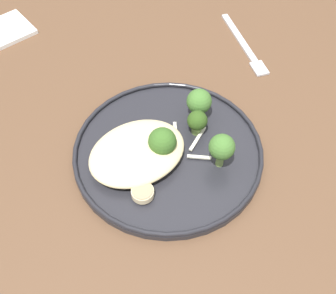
{
  "coord_description": "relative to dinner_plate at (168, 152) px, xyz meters",
  "views": [
    {
      "loc": [
        -0.23,
        -0.38,
        1.28
      ],
      "look_at": [
        -0.02,
        -0.05,
        0.76
      ],
      "focal_mm": 46.19,
      "sensor_mm": 36.0,
      "label": 1
    }
  ],
  "objects": [
    {
      "name": "seared_scallop_front_small",
      "position": [
        -0.05,
        0.03,
        0.01
      ],
      "size": [
        0.03,
        0.03,
        0.02
      ],
      "color": "#DBB77A",
      "rests_on": "dinner_plate"
    },
    {
      "name": "noodle_bed",
      "position": [
        -0.05,
        0.01,
        0.02
      ],
      "size": [
        0.15,
        0.12,
        0.03
      ],
      "color": "beige",
      "rests_on": "dinner_plate"
    },
    {
      "name": "seared_scallop_rear_pale",
      "position": [
        -0.03,
        0.05,
        0.01
      ],
      "size": [
        0.02,
        0.02,
        0.02
      ],
      "color": "#DBB77A",
      "rests_on": "dinner_plate"
    },
    {
      "name": "seared_scallop_left_edge",
      "position": [
        -0.09,
        0.01,
        0.01
      ],
      "size": [
        0.03,
        0.03,
        0.01
      ],
      "color": "beige",
      "rests_on": "dinner_plate"
    },
    {
      "name": "seared_scallop_half_hidden",
      "position": [
        -0.05,
        0.0,
        0.01
      ],
      "size": [
        0.03,
        0.03,
        0.02
      ],
      "color": "#E5C689",
      "rests_on": "dinner_plate"
    },
    {
      "name": "dinner_fork",
      "position": [
        0.26,
        0.14,
        -0.01
      ],
      "size": [
        0.07,
        0.18,
        0.0
      ],
      "color": "silver",
      "rests_on": "wooden_dining_table"
    },
    {
      "name": "broccoli_floret_split_head",
      "position": [
        0.06,
        0.01,
        0.03
      ],
      "size": [
        0.03,
        0.03,
        0.04
      ],
      "color": "#7A994C",
      "rests_on": "dinner_plate"
    },
    {
      "name": "broccoli_floret_right_tilted",
      "position": [
        0.08,
        0.03,
        0.03
      ],
      "size": [
        0.04,
        0.04,
        0.05
      ],
      "color": "#7A994C",
      "rests_on": "dinner_plate"
    },
    {
      "name": "onion_sliver_curled_piece",
      "position": [
        0.03,
        -0.04,
        0.01
      ],
      "size": [
        0.03,
        0.03,
        0.0
      ],
      "primitive_type": "cube",
      "rotation": [
        0.0,
        0.0,
        2.47
      ],
      "color": "silver",
      "rests_on": "dinner_plate"
    },
    {
      "name": "broccoli_floret_small_sprig",
      "position": [
        -0.01,
        -0.0,
        0.03
      ],
      "size": [
        0.04,
        0.04,
        0.06
      ],
      "color": "#89A356",
      "rests_on": "dinner_plate"
    },
    {
      "name": "seared_scallop_tilted_round",
      "position": [
        -0.07,
        -0.05,
        0.01
      ],
      "size": [
        0.03,
        0.03,
        0.01
      ],
      "color": "beige",
      "rests_on": "dinner_plate"
    },
    {
      "name": "onion_sliver_long_sliver",
      "position": [
        0.05,
        -0.01,
        0.01
      ],
      "size": [
        0.05,
        0.03,
        0.0
      ],
      "primitive_type": "cube",
      "rotation": [
        0.0,
        0.0,
        0.51
      ],
      "color": "silver",
      "rests_on": "dinner_plate"
    },
    {
      "name": "onion_sliver_short_strip",
      "position": [
        -0.0,
        0.02,
        0.01
      ],
      "size": [
        0.06,
        0.01,
        0.0
      ],
      "primitive_type": "cube",
      "rotation": [
        0.0,
        0.0,
        3.24
      ],
      "color": "silver",
      "rests_on": "dinner_plate"
    },
    {
      "name": "dinner_plate",
      "position": [
        0.0,
        0.0,
        0.0
      ],
      "size": [
        0.29,
        0.29,
        0.02
      ],
      "color": "#232328",
      "rests_on": "wooden_dining_table"
    },
    {
      "name": "onion_sliver_pale_crescent",
      "position": [
        0.03,
        0.02,
        0.01
      ],
      "size": [
        0.03,
        0.05,
        0.0
      ],
      "primitive_type": "cube",
      "rotation": [
        0.0,
        0.0,
        4.21
      ],
      "color": "silver",
      "rests_on": "dinner_plate"
    },
    {
      "name": "seared_scallop_on_noodles",
      "position": [
        -0.0,
        0.01,
        0.01
      ],
      "size": [
        0.03,
        0.03,
        0.01
      ],
      "color": "beige",
      "rests_on": "dinner_plate"
    },
    {
      "name": "ground",
      "position": [
        0.02,
        0.05,
        -0.75
      ],
      "size": [
        6.0,
        6.0,
        0.0
      ],
      "primitive_type": "plane",
      "color": "#2D2B28"
    },
    {
      "name": "wooden_dining_table",
      "position": [
        0.02,
        0.05,
        -0.09
      ],
      "size": [
        1.4,
        1.0,
        0.74
      ],
      "color": "brown",
      "rests_on": "ground"
    },
    {
      "name": "broccoli_floret_beside_noodles",
      "position": [
        0.05,
        -0.06,
        0.04
      ],
      "size": [
        0.04,
        0.04,
        0.06
      ],
      "color": "#7A994C",
      "rests_on": "dinner_plate"
    }
  ]
}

